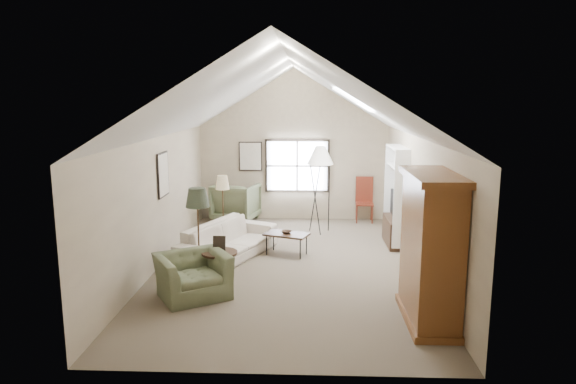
{
  "coord_description": "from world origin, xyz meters",
  "views": [
    {
      "loc": [
        0.41,
        -9.61,
        3.26
      ],
      "look_at": [
        0.0,
        0.4,
        1.4
      ],
      "focal_mm": 32.0,
      "sensor_mm": 36.0,
      "label": 1
    }
  ],
  "objects_px": {
    "armoire": "(431,249)",
    "coffee_table": "(287,244)",
    "armchair_far": "(236,202)",
    "sofa": "(228,241)",
    "armchair_near": "(193,275)",
    "side_table": "(220,269)",
    "side_chair": "(365,200)"
  },
  "relations": [
    {
      "from": "sofa",
      "to": "side_table",
      "type": "height_order",
      "value": "sofa"
    },
    {
      "from": "armoire",
      "to": "sofa",
      "type": "height_order",
      "value": "armoire"
    },
    {
      "from": "armchair_far",
      "to": "sofa",
      "type": "bearing_deg",
      "value": 110.44
    },
    {
      "from": "armoire",
      "to": "armchair_near",
      "type": "distance_m",
      "value": 3.82
    },
    {
      "from": "armoire",
      "to": "armchair_far",
      "type": "xyz_separation_m",
      "value": [
        -3.69,
        6.1,
        -0.59
      ]
    },
    {
      "from": "armchair_near",
      "to": "armoire",
      "type": "bearing_deg",
      "value": -43.63
    },
    {
      "from": "armchair_far",
      "to": "armchair_near",
      "type": "bearing_deg",
      "value": 105.64
    },
    {
      "from": "armchair_near",
      "to": "coffee_table",
      "type": "relative_size",
      "value": 1.24
    },
    {
      "from": "armoire",
      "to": "armchair_far",
      "type": "distance_m",
      "value": 7.16
    },
    {
      "from": "armchair_far",
      "to": "coffee_table",
      "type": "height_order",
      "value": "armchair_far"
    },
    {
      "from": "armchair_far",
      "to": "side_table",
      "type": "xyz_separation_m",
      "value": [
        0.39,
        -4.83,
        -0.19
      ]
    },
    {
      "from": "sofa",
      "to": "armchair_far",
      "type": "height_order",
      "value": "armchair_far"
    },
    {
      "from": "sofa",
      "to": "side_chair",
      "type": "bearing_deg",
      "value": -20.24
    },
    {
      "from": "sofa",
      "to": "side_table",
      "type": "xyz_separation_m",
      "value": [
        0.1,
        -1.6,
        -0.05
      ]
    },
    {
      "from": "armoire",
      "to": "sofa",
      "type": "relative_size",
      "value": 0.88
    },
    {
      "from": "coffee_table",
      "to": "side_chair",
      "type": "xyz_separation_m",
      "value": [
        1.93,
        2.96,
        0.36
      ]
    },
    {
      "from": "armoire",
      "to": "coffee_table",
      "type": "height_order",
      "value": "armoire"
    },
    {
      "from": "armoire",
      "to": "sofa",
      "type": "bearing_deg",
      "value": 139.93
    },
    {
      "from": "sofa",
      "to": "coffee_table",
      "type": "bearing_deg",
      "value": -53.41
    },
    {
      "from": "coffee_table",
      "to": "armchair_far",
      "type": "bearing_deg",
      "value": 116.38
    },
    {
      "from": "side_table",
      "to": "side_chair",
      "type": "bearing_deg",
      "value": 58.09
    },
    {
      "from": "armoire",
      "to": "coffee_table",
      "type": "xyz_separation_m",
      "value": [
        -2.23,
        3.14,
        -0.87
      ]
    },
    {
      "from": "armoire",
      "to": "coffee_table",
      "type": "relative_size",
      "value": 2.45
    },
    {
      "from": "armoire",
      "to": "coffee_table",
      "type": "distance_m",
      "value": 3.94
    },
    {
      "from": "armoire",
      "to": "coffee_table",
      "type": "bearing_deg",
      "value": 125.35
    },
    {
      "from": "sofa",
      "to": "armchair_near",
      "type": "relative_size",
      "value": 2.25
    },
    {
      "from": "sofa",
      "to": "coffee_table",
      "type": "relative_size",
      "value": 2.78
    },
    {
      "from": "armchair_near",
      "to": "side_chair",
      "type": "bearing_deg",
      "value": 26.02
    },
    {
      "from": "armchair_near",
      "to": "side_table",
      "type": "relative_size",
      "value": 1.78
    },
    {
      "from": "armchair_far",
      "to": "side_table",
      "type": "relative_size",
      "value": 1.78
    },
    {
      "from": "armchair_near",
      "to": "side_table",
      "type": "xyz_separation_m",
      "value": [
        0.36,
        0.48,
        -0.05
      ]
    },
    {
      "from": "side_table",
      "to": "armoire",
      "type": "bearing_deg",
      "value": -20.95
    }
  ]
}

